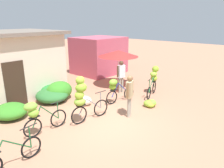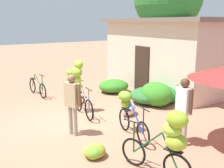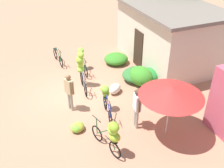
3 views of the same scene
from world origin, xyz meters
TOP-DOWN VIEW (x-y plane):
  - ground_plane at (0.00, 0.00)m, footprint 60.00×60.00m
  - building_low at (-1.50, 5.70)m, footprint 6.03×3.98m
  - hedge_bush_front_left at (-2.23, 2.99)m, footprint 1.24×1.32m
  - hedge_bush_front_right at (-0.17, 3.27)m, footprint 1.45×1.56m
  - hedge_bush_mid at (0.10, 3.74)m, footprint 1.06×0.93m
  - hedge_bush_by_door at (0.21, 3.22)m, footprint 1.28×1.05m
  - market_umbrella at (3.69, 2.45)m, footprint 2.24×2.24m
  - bicycle_leftmost at (-3.51, 0.04)m, footprint 1.71×0.20m
  - bicycle_near_pile at (-2.17, 1.02)m, footprint 1.61×0.43m
  - bicycle_center_loaded at (-0.64, 0.54)m, footprint 1.69×0.47m
  - bicycle_by_shop at (1.64, 0.88)m, footprint 1.67×0.44m
  - bicycle_rightmost at (3.81, 0.22)m, footprint 1.58×0.64m
  - banana_pile_on_ground at (2.27, -0.55)m, footprint 0.62×0.60m
  - produce_sack at (0.46, 1.77)m, footprint 0.77×0.82m
  - person_vendor at (2.91, 1.60)m, footprint 0.58×0.25m
  - person_bystander at (0.89, -0.41)m, footprint 0.55×0.33m

SIDE VIEW (x-z plane):
  - ground_plane at x=0.00m, z-range 0.00..0.00m
  - banana_pile_on_ground at x=2.27m, z-range -0.01..0.31m
  - produce_sack at x=0.46m, z-range 0.00..0.44m
  - hedge_bush_front_left at x=-2.23m, z-range 0.00..0.56m
  - hedge_bush_front_right at x=-0.17m, z-range 0.00..0.59m
  - hedge_bush_mid at x=0.10m, z-range 0.00..0.64m
  - bicycle_leftmost at x=-3.51m, z-range -0.14..0.82m
  - hedge_bush_by_door at x=0.21m, z-range 0.00..0.87m
  - bicycle_by_shop at x=1.64m, z-range 0.12..1.29m
  - bicycle_near_pile at x=-2.17m, z-range 0.12..1.31m
  - bicycle_rightmost at x=3.81m, z-range 0.14..1.59m
  - bicycle_center_loaded at x=-0.64m, z-range 0.12..1.91m
  - person_bystander at x=0.89m, z-range 0.19..1.86m
  - person_vendor at x=2.91m, z-range 0.19..1.88m
  - building_low at x=-1.50m, z-range 0.02..3.17m
  - market_umbrella at x=3.69m, z-range 0.85..2.92m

